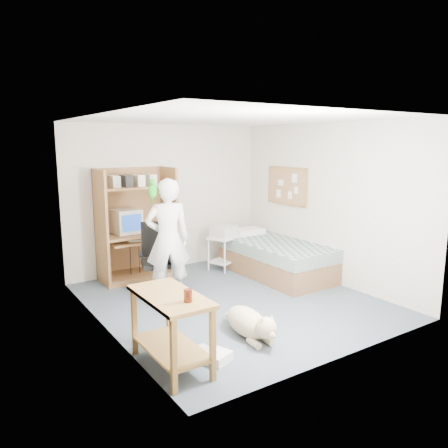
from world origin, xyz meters
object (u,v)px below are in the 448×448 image
bed (275,258)px  person (168,239)px  office_chair (157,268)px  computer_hutch (136,229)px  dog (250,323)px  side_desk (171,320)px  printer_cart (223,247)px

bed → person: size_ratio=1.18×
office_chair → person: size_ratio=0.60×
computer_hutch → person: (0.00, -1.15, 0.04)m
bed → dog: 2.48m
computer_hutch → dog: size_ratio=1.73×
side_desk → bed: bearing=32.5°
computer_hutch → dog: bearing=-85.9°
person → dog: size_ratio=1.65×
side_desk → printer_cart: bearing=48.1°
printer_cart → dog: bearing=-140.8°
bed → office_chair: office_chair is taller
printer_cart → side_desk: bearing=-155.6°
bed → person: (-2.00, -0.03, 0.57)m
bed → printer_cart: size_ratio=3.31×
bed → dog: (-1.80, -1.70, -0.12)m
computer_hutch → office_chair: bearing=-92.0°
computer_hutch → printer_cart: (1.45, -0.37, -0.43)m
dog → printer_cart: printer_cart is taller
printer_cart → person: bearing=-175.4°
person → dog: 1.82m
office_chair → dog: bearing=-66.1°
side_desk → office_chair: size_ratio=0.97×
printer_cart → office_chair: bearing=174.1°
bed → office_chair: (-2.03, 0.28, 0.08)m
dog → printer_cart: 2.76m
office_chair → dog: (0.23, -1.97, -0.20)m
dog → printer_cart: bearing=67.5°
side_desk → dog: size_ratio=0.96×
bed → printer_cart: (-0.55, 0.75, 0.10)m
bed → person: 2.08m
computer_hutch → printer_cart: bearing=-14.2°
dog → printer_cart: size_ratio=1.71×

